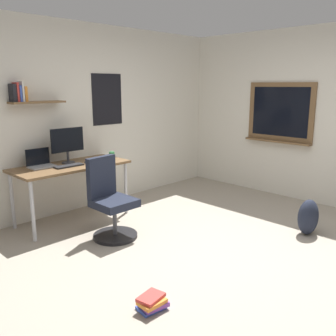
% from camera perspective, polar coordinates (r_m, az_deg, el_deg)
% --- Properties ---
extents(ground_plane, '(5.20, 5.20, 0.00)m').
position_cam_1_polar(ground_plane, '(4.05, 8.76, -13.11)').
color(ground_plane, '#9E9384').
rests_on(ground_plane, ground).
extents(wall_back, '(5.00, 0.30, 2.60)m').
position_cam_1_polar(wall_back, '(5.46, -12.20, 7.72)').
color(wall_back, silver).
rests_on(wall_back, ground).
extents(wall_right, '(0.22, 5.00, 2.60)m').
position_cam_1_polar(wall_right, '(5.85, 23.41, 7.26)').
color(wall_right, silver).
rests_on(wall_right, ground).
extents(desk, '(1.47, 0.67, 0.75)m').
position_cam_1_polar(desk, '(4.90, -14.88, -0.34)').
color(desk, brown).
rests_on(desk, ground).
extents(office_chair, '(0.52, 0.52, 0.95)m').
position_cam_1_polar(office_chair, '(4.35, -8.94, -5.45)').
color(office_chair, black).
rests_on(office_chair, ground).
extents(laptop, '(0.31, 0.21, 0.23)m').
position_cam_1_polar(laptop, '(4.86, -19.26, 0.80)').
color(laptop, '#ADAFB5').
rests_on(laptop, desk).
extents(monitor_primary, '(0.46, 0.17, 0.46)m').
position_cam_1_polar(monitor_primary, '(4.95, -15.38, 3.81)').
color(monitor_primary, '#38383D').
rests_on(monitor_primary, desk).
extents(keyboard, '(0.37, 0.13, 0.02)m').
position_cam_1_polar(keyboard, '(4.77, -15.18, 0.33)').
color(keyboard, black).
rests_on(keyboard, desk).
extents(computer_mouse, '(0.10, 0.06, 0.03)m').
position_cam_1_polar(computer_mouse, '(4.92, -12.37, 0.91)').
color(computer_mouse, '#262628').
rests_on(computer_mouse, desk).
extents(coffee_mug, '(0.08, 0.08, 0.09)m').
position_cam_1_polar(coffee_mug, '(5.19, -8.73, 2.01)').
color(coffee_mug, '#338C4C').
rests_on(coffee_mug, desk).
extents(backpack, '(0.32, 0.22, 0.43)m').
position_cam_1_polar(backpack, '(4.73, 20.98, -7.13)').
color(backpack, '#1E2333').
rests_on(backpack, ground).
extents(book_stack_on_floor, '(0.25, 0.20, 0.12)m').
position_cam_1_polar(book_stack_on_floor, '(3.12, -2.49, -20.22)').
color(book_stack_on_floor, '#3851B2').
rests_on(book_stack_on_floor, ground).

